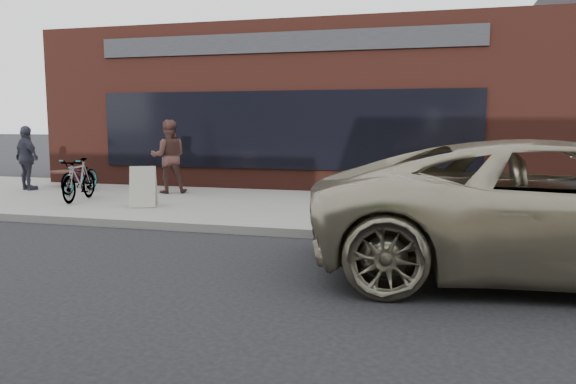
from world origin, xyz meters
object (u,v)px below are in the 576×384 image
object	(u,v)px
bicycle_rear	(79,180)
cafe_patron_left	(169,157)
sandwich_sign	(143,186)
bicycle_front	(80,176)
cafe_patron_right	(27,158)
cafe_table	(65,172)
motorcycle	(365,218)
minivan	(563,209)

from	to	relation	value
bicycle_rear	cafe_patron_left	distance (m)	2.26
bicycle_rear	sandwich_sign	world-z (taller)	bicycle_rear
bicycle_front	bicycle_rear	world-z (taller)	bicycle_rear
bicycle_rear	sandwich_sign	bearing A→B (deg)	-21.21
cafe_patron_right	bicycle_rear	bearing A→B (deg)	173.75
cafe_table	bicycle_front	bearing A→B (deg)	-38.92
sandwich_sign	cafe_table	world-z (taller)	sandwich_sign
cafe_table	cafe_patron_right	distance (m)	1.06
bicycle_front	cafe_patron_left	xyz separation A→B (m)	(2.21, 0.49, 0.49)
motorcycle	bicycle_front	size ratio (longest dim) A/B	1.20
cafe_patron_right	cafe_table	bearing A→B (deg)	-96.02
motorcycle	bicycle_rear	bearing A→B (deg)	164.81
motorcycle	sandwich_sign	world-z (taller)	motorcycle
motorcycle	sandwich_sign	distance (m)	5.46
bicycle_front	cafe_table	distance (m)	1.47
bicycle_rear	cafe_table	xyz separation A→B (m)	(-2.04, 2.22, -0.08)
bicycle_front	motorcycle	bearing A→B (deg)	-31.69
motorcycle	cafe_table	distance (m)	10.06
bicycle_front	cafe_patron_right	xyz separation A→B (m)	(-1.60, 0.07, 0.41)
motorcycle	cafe_patron_left	distance (m)	7.05
minivan	cafe_patron_left	xyz separation A→B (m)	(-8.00, 5.10, 0.20)
sandwich_sign	cafe_patron_left	xyz separation A→B (m)	(-0.50, 2.14, 0.48)
cafe_patron_left	motorcycle	bearing A→B (deg)	114.81
minivan	bicycle_rear	distance (m)	9.88
motorcycle	minivan	size ratio (longest dim) A/B	0.31
minivan	sandwich_sign	distance (m)	8.07
minivan	bicycle_rear	world-z (taller)	minivan
motorcycle	sandwich_sign	size ratio (longest dim) A/B	2.26
bicycle_rear	cafe_patron_left	bearing A→B (deg)	43.71
sandwich_sign	motorcycle	bearing A→B (deg)	-45.75
bicycle_front	cafe_patron_right	distance (m)	1.66
bicycle_rear	cafe_table	distance (m)	3.02
sandwich_sign	cafe_table	size ratio (longest dim) A/B	1.12
minivan	cafe_table	world-z (taller)	minivan
bicycle_front	cafe_patron_left	size ratio (longest dim) A/B	0.88
bicycle_front	minivan	bearing A→B (deg)	-28.86
minivan	cafe_table	size ratio (longest dim) A/B	8.15
bicycle_front	cafe_table	size ratio (longest dim) A/B	2.11
minivan	cafe_patron_left	world-z (taller)	cafe_patron_left
minivan	cafe_patron_right	xyz separation A→B (m)	(-11.82, 4.67, 0.12)
motorcycle	cafe_table	size ratio (longest dim) A/B	2.53
bicycle_front	bicycle_rear	size ratio (longest dim) A/B	1.01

